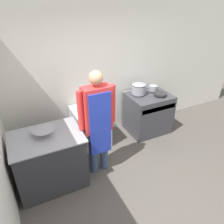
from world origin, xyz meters
The scene contains 10 objects.
ground_plane centered at (0.00, 0.00, 0.00)m, with size 14.00×14.00×0.00m, color #4C4742.
wall_back centered at (0.00, 2.11, 1.35)m, with size 8.00×0.05×2.70m.
prep_counter centered at (-1.09, 1.06, 0.46)m, with size 1.07×0.78×0.92m.
stove centered at (1.18, 1.67, 0.44)m, with size 0.88×0.73×0.89m.
fridge_unit centered at (-0.14, 1.76, 0.41)m, with size 0.67×0.61×0.81m.
person_cook centered at (-0.28, 0.98, 1.04)m, with size 0.62×0.24×1.83m.
mixing_bowl centered at (-1.11, 1.10, 0.97)m, with size 0.31×0.31×0.10m.
stock_pot centered at (0.99, 1.80, 1.01)m, with size 0.30×0.30×0.23m.
saute_pan centered at (1.36, 1.55, 0.91)m, with size 0.26×0.26×0.04m.
sauce_pot centered at (1.36, 1.80, 0.95)m, with size 0.20×0.20×0.13m.
Camera 1 is at (-1.36, -1.74, 2.81)m, focal length 35.00 mm.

